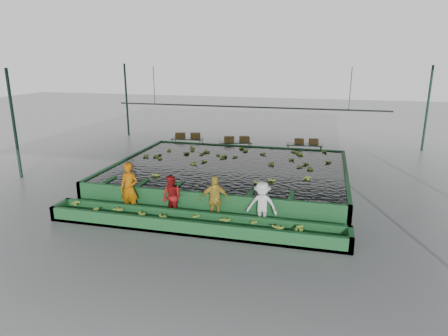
% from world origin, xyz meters
% --- Properties ---
extents(ground, '(80.00, 80.00, 0.00)m').
position_xyz_m(ground, '(0.00, 0.00, 0.00)').
color(ground, gray).
rests_on(ground, ground).
extents(shed_roof, '(20.00, 22.00, 0.04)m').
position_xyz_m(shed_roof, '(0.00, 0.00, 5.00)').
color(shed_roof, gray).
rests_on(shed_roof, shed_posts).
extents(shed_posts, '(20.00, 22.00, 5.00)m').
position_xyz_m(shed_posts, '(0.00, 0.00, 2.50)').
color(shed_posts, '#193727').
rests_on(shed_posts, ground).
extents(flotation_tank, '(10.00, 8.00, 0.90)m').
position_xyz_m(flotation_tank, '(0.00, 1.50, 0.45)').
color(flotation_tank, '#1F5D2C').
rests_on(flotation_tank, ground).
extents(tank_water, '(9.70, 7.70, 0.00)m').
position_xyz_m(tank_water, '(0.00, 1.50, 0.85)').
color(tank_water, black).
rests_on(tank_water, flotation_tank).
extents(sorting_trough, '(10.00, 1.00, 0.50)m').
position_xyz_m(sorting_trough, '(0.00, -3.60, 0.25)').
color(sorting_trough, '#1F5D2C').
rests_on(sorting_trough, ground).
extents(cableway_rail, '(0.08, 0.08, 14.00)m').
position_xyz_m(cableway_rail, '(0.00, 5.00, 3.00)').
color(cableway_rail, '#59605B').
rests_on(cableway_rail, shed_roof).
extents(rail_hanger_left, '(0.04, 0.04, 2.00)m').
position_xyz_m(rail_hanger_left, '(-5.00, 5.00, 4.00)').
color(rail_hanger_left, '#59605B').
rests_on(rail_hanger_left, shed_roof).
extents(rail_hanger_right, '(0.04, 0.04, 2.00)m').
position_xyz_m(rail_hanger_right, '(5.00, 5.00, 4.00)').
color(rail_hanger_right, '#59605B').
rests_on(rail_hanger_right, shed_roof).
extents(worker_a, '(0.73, 0.51, 1.90)m').
position_xyz_m(worker_a, '(-2.63, -2.80, 0.95)').
color(worker_a, '#BD6407').
rests_on(worker_a, ground).
extents(worker_b, '(0.91, 0.82, 1.54)m').
position_xyz_m(worker_b, '(-1.03, -2.80, 0.77)').
color(worker_b, '#A51718').
rests_on(worker_b, ground).
extents(worker_c, '(1.04, 0.68, 1.65)m').
position_xyz_m(worker_c, '(0.52, -2.80, 0.83)').
color(worker_c, gold).
rests_on(worker_c, ground).
extents(worker_d, '(1.05, 0.65, 1.57)m').
position_xyz_m(worker_d, '(2.14, -2.80, 0.79)').
color(worker_d, white).
rests_on(worker_d, ground).
extents(packing_table_left, '(1.89, 0.86, 0.84)m').
position_xyz_m(packing_table_left, '(-3.86, 6.82, 0.42)').
color(packing_table_left, '#59605B').
rests_on(packing_table_left, ground).
extents(packing_table_mid, '(1.99, 1.31, 0.84)m').
position_xyz_m(packing_table_mid, '(-0.91, 6.51, 0.42)').
color(packing_table_mid, '#59605B').
rests_on(packing_table_mid, ground).
extents(packing_table_right, '(1.98, 0.89, 0.88)m').
position_xyz_m(packing_table_right, '(2.93, 6.70, 0.44)').
color(packing_table_right, '#59605B').
rests_on(packing_table_right, ground).
extents(box_stack_left, '(1.50, 0.72, 0.31)m').
position_xyz_m(box_stack_left, '(-3.81, 6.79, 0.84)').
color(box_stack_left, brown).
rests_on(box_stack_left, packing_table_left).
extents(box_stack_mid, '(1.47, 0.82, 0.30)m').
position_xyz_m(box_stack_mid, '(-0.79, 6.48, 0.84)').
color(box_stack_mid, brown).
rests_on(box_stack_mid, packing_table_mid).
extents(box_stack_right, '(1.30, 0.56, 0.27)m').
position_xyz_m(box_stack_right, '(3.03, 6.75, 0.88)').
color(box_stack_right, brown).
rests_on(box_stack_right, packing_table_right).
extents(floating_bananas, '(9.35, 6.38, 0.13)m').
position_xyz_m(floating_bananas, '(0.00, 2.30, 0.85)').
color(floating_bananas, '#82A932').
rests_on(floating_bananas, tank_water).
extents(trough_bananas, '(8.58, 0.57, 0.11)m').
position_xyz_m(trough_bananas, '(0.00, -3.60, 0.40)').
color(trough_bananas, '#82A932').
rests_on(trough_bananas, sorting_trough).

